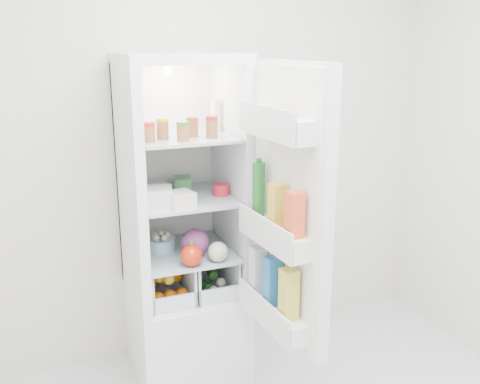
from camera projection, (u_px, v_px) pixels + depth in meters
name	position (u px, v px, depth m)	size (l,w,h in m)	color
room_walls	(341.00, 125.00, 1.72)	(3.02, 3.02, 2.61)	beige
refrigerator	(182.00, 260.00, 3.01)	(0.60, 0.60, 1.80)	white
shelf_low	(185.00, 252.00, 2.94)	(0.49, 0.53, 0.01)	#A2B4BE
shelf_mid	(183.00, 198.00, 2.85)	(0.49, 0.53, 0.01)	#A2B4BE
shelf_top	(182.00, 136.00, 2.76)	(0.49, 0.53, 0.01)	#A2B4BE
crisper_left	(164.00, 277.00, 2.93)	(0.23, 0.46, 0.22)	silver
crisper_right	(207.00, 270.00, 3.02)	(0.23, 0.46, 0.22)	silver
condiment_jars	(180.00, 131.00, 2.63)	(0.38, 0.16, 0.08)	#B21919
squeeze_bottle	(216.00, 115.00, 2.88)	(0.05, 0.05, 0.17)	white
tub_white	(157.00, 197.00, 2.67)	(0.15, 0.15, 0.09)	silver
tub_cream	(180.00, 199.00, 2.67)	(0.13, 0.13, 0.07)	silver
tin_red	(221.00, 190.00, 2.87)	(0.09, 0.09, 0.06)	red
foil_tray	(153.00, 188.00, 2.92)	(0.17, 0.13, 0.04)	silver
tub_green	(183.00, 183.00, 2.97)	(0.09, 0.12, 0.07)	#42924B
red_cabbage	(195.00, 243.00, 2.84)	(0.15, 0.15, 0.15)	#4A1B4F
bell_pepper	(192.00, 256.00, 2.72)	(0.11, 0.11, 0.11)	red
mushroom_bowl	(161.00, 244.00, 2.92)	(0.16, 0.16, 0.07)	#98C9E3
salad_bag	(218.00, 252.00, 2.78)	(0.11, 0.11, 0.11)	#AAC996
citrus_pile	(167.00, 284.00, 2.88)	(0.20, 0.24, 0.16)	#E1550B
veg_pile	(208.00, 278.00, 3.03)	(0.16, 0.30, 0.10)	#1A4818
fridge_door	(286.00, 214.00, 2.44)	(0.20, 0.60, 1.30)	white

